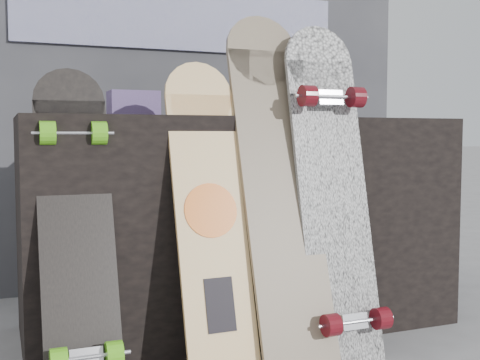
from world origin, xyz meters
name	(u,v)px	position (x,y,z in m)	size (l,w,h in m)	color
vendor_table	(240,223)	(0.00, 0.50, 0.40)	(1.60, 0.60, 0.80)	black
booth	(178,63)	(0.00, 1.35, 1.10)	(2.40, 0.22, 2.20)	#37373C
merch_box_purple	(133,105)	(-0.38, 0.61, 0.85)	(0.18, 0.12, 0.10)	#5B3C7B
merch_box_small	(333,104)	(0.40, 0.49, 0.86)	(0.14, 0.14, 0.12)	#5B3C7B
merch_box_flat	(248,111)	(0.06, 0.57, 0.83)	(0.22, 0.10, 0.06)	#D1B78C
longboard_geisha	(210,206)	(-0.25, 0.14, 0.52)	(0.23, 0.30, 0.98)	beige
longboard_celtic	(278,174)	(-0.01, 0.15, 0.61)	(0.26, 0.38, 1.15)	tan
longboard_cascadia	(333,183)	(0.17, 0.11, 0.58)	(0.25, 0.33, 1.12)	white
skateboard_dark	(77,220)	(-0.65, 0.17, 0.49)	(0.22, 0.38, 0.95)	black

